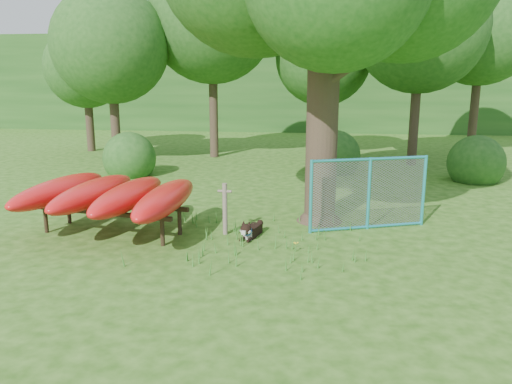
# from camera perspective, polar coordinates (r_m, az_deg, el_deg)

# --- Properties ---
(ground) EXTENTS (80.00, 80.00, 0.00)m
(ground) POSITION_cam_1_polar(r_m,az_deg,el_deg) (9.43, -2.17, -7.53)
(ground) COLOR #245210
(ground) RESTS_ON ground
(wooden_post) EXTENTS (0.31, 0.11, 1.12)m
(wooden_post) POSITION_cam_1_polar(r_m,az_deg,el_deg) (10.65, -3.57, -1.78)
(wooden_post) COLOR #6A5D50
(wooden_post) RESTS_ON ground
(kayak_rack) EXTENTS (3.54, 3.79, 1.13)m
(kayak_rack) POSITION_cam_1_polar(r_m,az_deg,el_deg) (11.05, -16.29, -0.28)
(kayak_rack) COLOR black
(kayak_rack) RESTS_ON ground
(husky_dog) EXTENTS (0.41, 0.96, 0.44)m
(husky_dog) POSITION_cam_1_polar(r_m,az_deg,el_deg) (10.53, -0.63, -4.42)
(husky_dog) COLOR black
(husky_dog) RESTS_ON ground
(fence_section) EXTENTS (2.61, 1.04, 2.69)m
(fence_section) POSITION_cam_1_polar(r_m,az_deg,el_deg) (11.24, 12.77, -0.17)
(fence_section) COLOR #29A8C2
(fence_section) RESTS_ON ground
(wildflower_clump) EXTENTS (0.10, 0.10, 0.21)m
(wildflower_clump) POSITION_cam_1_polar(r_m,az_deg,el_deg) (9.70, 4.55, -5.92)
(wildflower_clump) COLOR #3B7C28
(wildflower_clump) RESTS_ON ground
(bg_tree_a) EXTENTS (4.40, 4.40, 6.70)m
(bg_tree_a) POSITION_cam_1_polar(r_m,az_deg,el_deg) (20.38, -16.31, 15.78)
(bg_tree_a) COLOR #35271C
(bg_tree_a) RESTS_ON ground
(bg_tree_b) EXTENTS (5.20, 5.20, 8.22)m
(bg_tree_b) POSITION_cam_1_polar(r_m,az_deg,el_deg) (21.32, -5.06, 19.12)
(bg_tree_b) COLOR #35271C
(bg_tree_b) RESTS_ON ground
(bg_tree_c) EXTENTS (4.00, 4.00, 6.12)m
(bg_tree_c) POSITION_cam_1_polar(r_m,az_deg,el_deg) (21.72, 7.70, 14.96)
(bg_tree_c) COLOR #35271C
(bg_tree_c) RESTS_ON ground
(bg_tree_d) EXTENTS (4.80, 4.80, 7.50)m
(bg_tree_d) POSITION_cam_1_polar(r_m,az_deg,el_deg) (20.10, 18.31, 17.42)
(bg_tree_d) COLOR #35271C
(bg_tree_d) RESTS_ON ground
(bg_tree_e) EXTENTS (4.60, 4.60, 7.55)m
(bg_tree_e) POSITION_cam_1_polar(r_m,az_deg,el_deg) (23.70, 24.40, 16.52)
(bg_tree_e) COLOR #35271C
(bg_tree_e) RESTS_ON ground
(bg_tree_f) EXTENTS (3.60, 3.60, 5.55)m
(bg_tree_f) POSITION_cam_1_polar(r_m,az_deg,el_deg) (24.12, -18.89, 13.29)
(bg_tree_f) COLOR #35271C
(bg_tree_f) RESTS_ON ground
(shrub_left) EXTENTS (1.80, 1.80, 1.80)m
(shrub_left) POSITION_cam_1_polar(r_m,az_deg,el_deg) (17.77, -14.15, 1.85)
(shrub_left) COLOR #1F4E19
(shrub_left) RESTS_ON ground
(shrub_right) EXTENTS (1.80, 1.80, 1.80)m
(shrub_right) POSITION_cam_1_polar(r_m,az_deg,el_deg) (17.75, 23.67, 1.13)
(shrub_right) COLOR #1F4E19
(shrub_right) RESTS_ON ground
(shrub_mid) EXTENTS (1.80, 1.80, 1.80)m
(shrub_mid) POSITION_cam_1_polar(r_m,az_deg,el_deg) (18.02, 8.92, 2.24)
(shrub_mid) COLOR #1F4E19
(shrub_mid) RESTS_ON ground
(wooded_hillside) EXTENTS (80.00, 12.00, 6.00)m
(wooded_hillside) POSITION_cam_1_polar(r_m,az_deg,el_deg) (36.74, 5.22, 12.41)
(wooded_hillside) COLOR #1F4E19
(wooded_hillside) RESTS_ON ground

